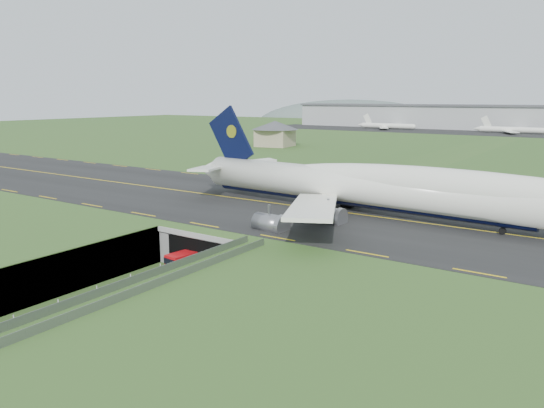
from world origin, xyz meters
The scene contains 10 objects.
ground centered at (0.00, 0.00, 0.00)m, with size 900.00×900.00×0.00m, color #2E5522.
airfield_deck centered at (0.00, 0.00, 3.00)m, with size 800.00×800.00×6.00m, color gray.
trench_road centered at (0.00, -7.50, 0.10)m, with size 12.00×75.00×0.20m, color slate.
taxiway centered at (0.00, 33.00, 6.09)m, with size 800.00×44.00×0.18m, color black.
tunnel_portal centered at (0.00, 16.71, 3.33)m, with size 17.00×22.30×6.00m.
guideway centered at (11.00, -19.11, 5.32)m, with size 3.00×53.00×7.05m.
jumbo_jet centered at (19.23, 33.54, 11.10)m, with size 87.51×57.39×19.02m.
shuttle_tram centered at (-1.28, 7.33, 1.61)m, with size 3.56×7.42×2.93m.
service_building centered at (-69.87, 133.55, 12.27)m, with size 22.13×22.13×10.59m.
cargo_terminal centered at (-0.07, 299.41, 13.96)m, with size 320.00×67.00×15.60m.
Camera 1 is at (52.98, -49.79, 26.12)m, focal length 35.00 mm.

